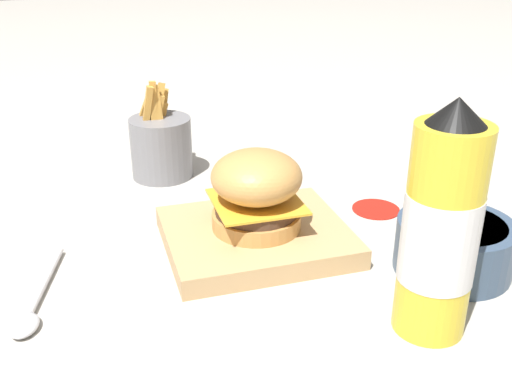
# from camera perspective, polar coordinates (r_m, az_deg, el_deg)

# --- Properties ---
(ground_plane) EXTENTS (6.00, 6.00, 0.00)m
(ground_plane) POSITION_cam_1_polar(r_m,az_deg,el_deg) (0.72, 0.84, -7.73)
(ground_plane) COLOR #B7B2A8
(serving_board) EXTENTS (0.23, 0.20, 0.03)m
(serving_board) POSITION_cam_1_polar(r_m,az_deg,el_deg) (0.77, 0.00, -4.27)
(serving_board) COLOR tan
(serving_board) RESTS_ON ground_plane
(burger) EXTENTS (0.11, 0.11, 0.10)m
(burger) POSITION_cam_1_polar(r_m,az_deg,el_deg) (0.75, 0.05, 0.20)
(burger) COLOR tan
(burger) RESTS_ON serving_board
(ketchup_bottle) EXTENTS (0.07, 0.07, 0.24)m
(ketchup_bottle) POSITION_cam_1_polar(r_m,az_deg,el_deg) (0.60, 17.17, -3.44)
(ketchup_bottle) COLOR yellow
(ketchup_bottle) RESTS_ON ground_plane
(fries_basket) EXTENTS (0.10, 0.10, 0.16)m
(fries_basket) POSITION_cam_1_polar(r_m,az_deg,el_deg) (0.99, -9.04, 4.40)
(fries_basket) COLOR slate
(fries_basket) RESTS_ON ground_plane
(side_bowl) EXTENTS (0.14, 0.14, 0.06)m
(side_bowl) POSITION_cam_1_polar(r_m,az_deg,el_deg) (0.75, 18.35, -4.83)
(side_bowl) COLOR #384C66
(side_bowl) RESTS_ON ground_plane
(spoon) EXTENTS (0.06, 0.18, 0.01)m
(spoon) POSITION_cam_1_polar(r_m,az_deg,el_deg) (0.69, -20.59, -10.49)
(spoon) COLOR silver
(spoon) RESTS_ON ground_plane
(ketchup_puddle) EXTENTS (0.07, 0.07, 0.00)m
(ketchup_puddle) POSITION_cam_1_polar(r_m,az_deg,el_deg) (0.89, 11.35, -1.56)
(ketchup_puddle) COLOR #B21E14
(ketchup_puddle) RESTS_ON ground_plane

